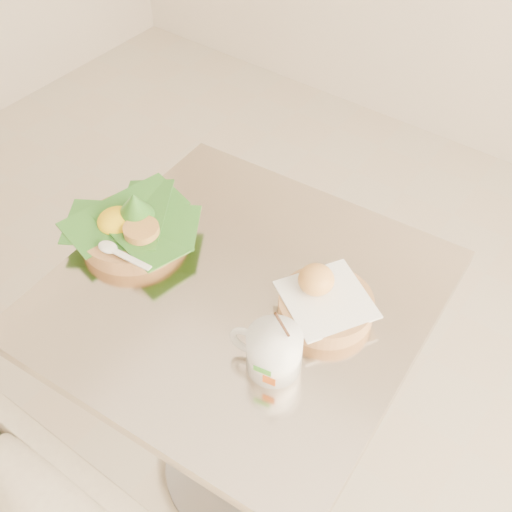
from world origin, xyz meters
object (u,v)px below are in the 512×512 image
Objects in this scene: rice_basket at (132,225)px; coffee_mug at (273,350)px; cafe_table at (242,356)px; bread_basket at (324,301)px.

coffee_mug is (0.42, -0.09, 0.01)m from rice_basket.
cafe_table is 0.30m from bread_basket.
rice_basket is at bearing -170.25° from bread_basket.
rice_basket reaches higher than cafe_table.
cafe_table is at bearing -160.66° from bread_basket.
rice_basket is 1.32× the size of bread_basket.
rice_basket reaches higher than bread_basket.
bread_basket is at bearing 9.75° from rice_basket.
bread_basket is (0.43, 0.07, -0.01)m from rice_basket.
rice_basket is 0.43m from coffee_mug.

